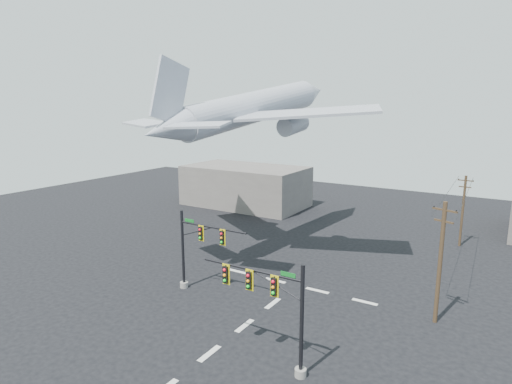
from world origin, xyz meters
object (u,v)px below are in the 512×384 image
Objects in this scene: signal_mast_near at (274,308)px; utility_pole_b at (463,210)px; signal_mast_far at (195,250)px; utility_pole_a at (440,261)px; airliner at (254,108)px.

signal_mast_near is 30.67m from utility_pole_b.
signal_mast_near is 1.04× the size of signal_mast_far.
utility_pole_a is (7.10, 10.67, 0.78)m from signal_mast_near.
utility_pole_b is (-0.62, 19.31, -0.51)m from utility_pole_a.
signal_mast_far is 0.76× the size of utility_pole_a.
airliner is at bearing 125.06° from signal_mast_near.
utility_pole_a is at bearing -103.91° from airliner.
signal_mast_far is 0.24× the size of airliner.
airliner reaches higher than utility_pole_a.
signal_mast_near is 0.25× the size of airliner.
signal_mast_near is at bearing -139.82° from airliner.
signal_mast_near is at bearing -97.48° from utility_pole_b.
airliner is at bearing -178.63° from utility_pole_a.
utility_pole_a reaches higher than utility_pole_b.
airliner reaches higher than utility_pole_b.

